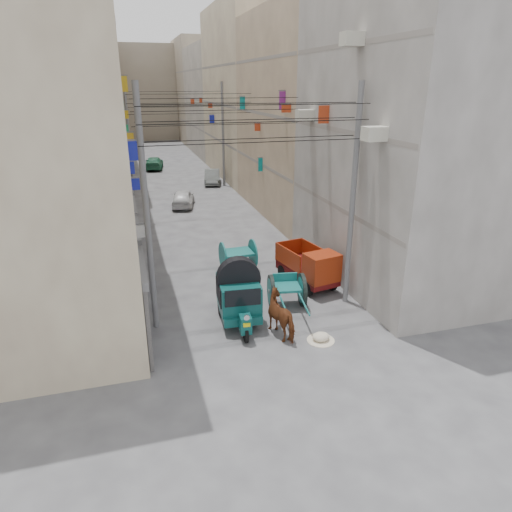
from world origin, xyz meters
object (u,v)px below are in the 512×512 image
object	(u,v)px
second_cart	(238,254)
tonga_cart	(287,290)
auto_rickshaw	(239,294)
feed_sack	(321,337)
distant_car_white	(183,198)
distant_car_green	(154,163)
mini_truck	(312,269)
horse	(283,315)
distant_car_grey	(212,177)

from	to	relation	value
second_cart	tonga_cart	bearing A→B (deg)	-80.27
auto_rickshaw	feed_sack	distance (m)	3.15
feed_sack	distant_car_white	bearing A→B (deg)	96.21
distant_car_white	distant_car_green	world-z (taller)	distant_car_green
distant_car_green	distant_car_white	bearing A→B (deg)	100.83
feed_sack	auto_rickshaw	bearing A→B (deg)	139.42
mini_truck	distant_car_green	world-z (taller)	mini_truck
feed_sack	horse	xyz separation A→B (m)	(-1.05, 0.75, 0.57)
mini_truck	distant_car_green	size ratio (longest dim) A/B	0.80
distant_car_green	tonga_cart	bearing A→B (deg)	102.47
second_cart	horse	distance (m)	6.04
feed_sack	distant_car_grey	distance (m)	25.51
mini_truck	second_cart	distance (m)	3.68
auto_rickshaw	distant_car_grey	size ratio (longest dim) A/B	0.76
feed_sack	distant_car_green	bearing A→B (deg)	94.85
feed_sack	distant_car_white	size ratio (longest dim) A/B	0.17
second_cart	distant_car_grey	size ratio (longest dim) A/B	0.44
mini_truck	second_cart	world-z (taller)	mini_truck
mini_truck	feed_sack	world-z (taller)	mini_truck
auto_rickshaw	distant_car_white	distance (m)	16.69
auto_rickshaw	distant_car_green	world-z (taller)	auto_rickshaw
tonga_cart	feed_sack	bearing A→B (deg)	-75.73
feed_sack	distant_car_green	world-z (taller)	distant_car_green
second_cart	mini_truck	bearing A→B (deg)	-50.85
feed_sack	distant_car_green	size ratio (longest dim) A/B	0.14
horse	distant_car_green	bearing A→B (deg)	-102.47
auto_rickshaw	horse	bearing A→B (deg)	-39.93
auto_rickshaw	horse	size ratio (longest dim) A/B	1.58
mini_truck	feed_sack	bearing A→B (deg)	-119.70
auto_rickshaw	tonga_cart	bearing A→B (deg)	23.85
distant_car_white	horse	bearing A→B (deg)	106.10
auto_rickshaw	distant_car_white	bearing A→B (deg)	93.59
tonga_cart	feed_sack	distance (m)	2.73
second_cart	distant_car_white	distance (m)	11.88
horse	distant_car_white	distance (m)	17.90
mini_truck	second_cart	size ratio (longest dim) A/B	2.07
tonga_cart	distant_car_green	size ratio (longest dim) A/B	0.74
tonga_cart	horse	xyz separation A→B (m)	(-0.80, -1.91, 0.05)
auto_rickshaw	horse	xyz separation A→B (m)	(1.22, -1.20, -0.37)
auto_rickshaw	distant_car_green	size ratio (longest dim) A/B	0.67
auto_rickshaw	second_cart	world-z (taller)	auto_rickshaw
mini_truck	horse	xyz separation A→B (m)	(-2.36, -3.27, -0.09)
auto_rickshaw	horse	distance (m)	1.75
auto_rickshaw	second_cart	size ratio (longest dim) A/B	1.74
auto_rickshaw	tonga_cart	xyz separation A→B (m)	(2.03, 0.71, -0.43)
mini_truck	second_cart	xyz separation A→B (m)	(-2.43, 2.76, -0.10)
mini_truck	distant_car_grey	distance (m)	21.45
mini_truck	feed_sack	xyz separation A→B (m)	(-1.31, -4.02, -0.66)
auto_rickshaw	distant_car_white	world-z (taller)	auto_rickshaw
horse	distant_car_green	xyz separation A→B (m)	(-1.82, 33.08, -0.14)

